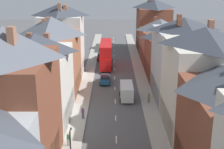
% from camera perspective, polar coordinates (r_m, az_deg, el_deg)
% --- Properties ---
extents(pavement_left, '(2.20, 104.00, 0.14)m').
position_cam_1_polar(pavement_left, '(56.47, -4.75, -1.80)').
color(pavement_left, '#A8A399').
rests_on(pavement_left, ground).
extents(pavement_right, '(2.20, 104.00, 0.14)m').
position_cam_1_polar(pavement_right, '(56.56, 5.61, -1.79)').
color(pavement_right, '#A8A399').
rests_on(pavement_right, ground).
extents(centre_line_dashes, '(0.14, 97.80, 0.01)m').
position_cam_1_polar(centre_line_dashes, '(54.42, 0.45, -2.56)').
color(centre_line_dashes, silver).
rests_on(centre_line_dashes, ground).
extents(terrace_row_left, '(8.00, 61.10, 14.59)m').
position_cam_1_polar(terrace_row_left, '(36.77, -15.36, -2.71)').
color(terrace_row_left, silver).
rests_on(terrace_row_left, ground).
extents(terrace_row_right, '(8.00, 85.29, 14.32)m').
position_cam_1_polar(terrace_row_right, '(47.08, 13.05, 1.39)').
color(terrace_row_right, brown).
rests_on(terrace_row_right, ground).
extents(double_decker_bus_lead, '(2.74, 10.80, 5.30)m').
position_cam_1_polar(double_decker_bus_lead, '(67.16, -1.20, 3.80)').
color(double_decker_bus_lead, red).
rests_on(double_decker_bus_lead, ground).
extents(car_near_blue, '(1.90, 4.53, 1.58)m').
position_cam_1_polar(car_near_blue, '(73.76, -2.10, 3.41)').
color(car_near_blue, maroon).
rests_on(car_near_blue, ground).
extents(car_parked_left_a, '(1.90, 4.32, 1.61)m').
position_cam_1_polar(car_parked_left_a, '(56.92, -1.38, -0.80)').
color(car_parked_left_a, '#236093').
rests_on(car_parked_left_a, ground).
extents(car_parked_right_a, '(1.90, 4.46, 1.68)m').
position_cam_1_polar(car_parked_right_a, '(83.95, -0.97, 5.16)').
color(car_parked_right_a, navy).
rests_on(car_parked_right_a, ground).
extents(delivery_van, '(2.20, 5.20, 2.41)m').
position_cam_1_polar(delivery_van, '(49.42, 2.60, -3.02)').
color(delivery_van, white).
rests_on(delivery_van, ground).
extents(pedestrian_mid_left, '(0.36, 0.22, 1.61)m').
position_cam_1_polar(pedestrian_mid_left, '(36.40, -8.06, -11.54)').
color(pedestrian_mid_left, gray).
rests_on(pedestrian_mid_left, pavement_left).
extents(pedestrian_mid_right, '(0.36, 0.22, 1.61)m').
position_cam_1_polar(pedestrian_mid_right, '(42.73, -5.43, -6.89)').
color(pedestrian_mid_right, '#3D4256').
rests_on(pedestrian_mid_right, pavement_left).
extents(pedestrian_far_left, '(0.36, 0.22, 1.61)m').
position_cam_1_polar(pedestrian_far_left, '(48.06, 6.68, -4.12)').
color(pedestrian_far_left, brown).
rests_on(pedestrian_far_left, pavement_right).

